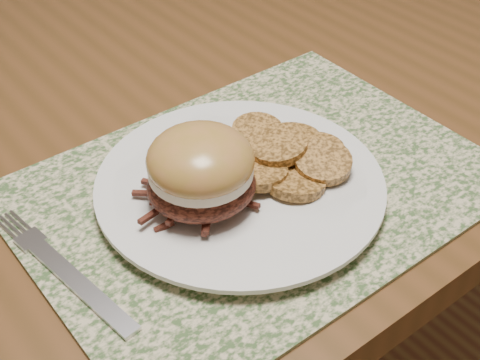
% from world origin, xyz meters
% --- Properties ---
extents(dining_table, '(1.50, 0.90, 0.75)m').
position_xyz_m(dining_table, '(0.00, 0.00, 0.67)').
color(dining_table, '#573419').
rests_on(dining_table, ground).
extents(placemat, '(0.45, 0.33, 0.00)m').
position_xyz_m(placemat, '(-0.12, -0.26, 0.75)').
color(placemat, '#39532B').
rests_on(placemat, dining_table).
extents(dinner_plate, '(0.26, 0.26, 0.02)m').
position_xyz_m(dinner_plate, '(-0.14, -0.25, 0.76)').
color(dinner_plate, silver).
rests_on(dinner_plate, placemat).
extents(pork_sandwich, '(0.12, 0.12, 0.07)m').
position_xyz_m(pork_sandwich, '(-0.18, -0.26, 0.81)').
color(pork_sandwich, black).
rests_on(pork_sandwich, dinner_plate).
extents(roasted_potatoes, '(0.15, 0.15, 0.03)m').
position_xyz_m(roasted_potatoes, '(-0.09, -0.26, 0.78)').
color(roasted_potatoes, '#A36D30').
rests_on(roasted_potatoes, dinner_plate).
extents(fork, '(0.04, 0.19, 0.00)m').
position_xyz_m(fork, '(-0.32, -0.24, 0.76)').
color(fork, silver).
rests_on(fork, placemat).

